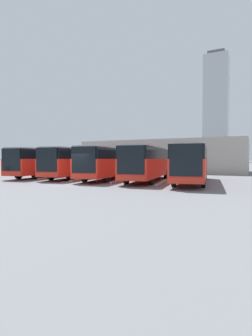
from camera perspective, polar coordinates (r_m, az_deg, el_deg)
name	(u,v)px	position (r m, az deg, el deg)	size (l,w,h in m)	color
ground_plane	(75,184)	(21.96, -10.98, -3.51)	(600.00, 600.00, 0.00)	slate
bus_0	(192,162)	(23.40, 14.14, 1.22)	(4.06, 12.10, 3.22)	red
curb_divider_0	(162,183)	(22.33, 7.90, -3.21)	(0.24, 5.14, 0.15)	#9E9E99
bus_1	(149,162)	(25.00, 4.94, 1.32)	(4.06, 12.10, 3.22)	red
curb_divider_1	(121,181)	(24.34, -1.16, -2.76)	(0.24, 5.14, 0.15)	#9E9E99
bus_2	(110,162)	(26.76, -3.45, 1.37)	(4.06, 12.10, 3.22)	red
curb_divider_2	(83,179)	(26.47, -9.27, -2.40)	(0.24, 5.14, 0.15)	#9E9E99
bus_3	(78,162)	(29.27, -10.31, 1.40)	(4.06, 12.10, 3.22)	red
curb_divider_3	(53,178)	(29.29, -15.62, -2.02)	(0.24, 5.14, 0.15)	#9E9E99
bus_4	(48,161)	(31.74, -16.65, 1.39)	(4.06, 12.10, 3.22)	red
station_building	(164,156)	(43.18, 8.26, 2.55)	(25.08, 13.33, 4.95)	#A8A399
office_tower	(216,109)	(178.22, 19.01, 12.13)	(14.29, 14.29, 68.53)	#ADB2B7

